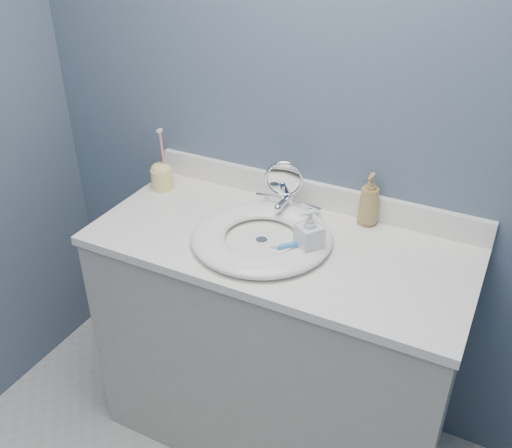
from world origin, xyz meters
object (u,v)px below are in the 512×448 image
Objects in this scene: toothbrush_holder at (162,175)px; soap_bottle_amber at (369,199)px; makeup_mirror at (284,185)px; soap_bottle_clear at (309,234)px.

soap_bottle_amber is at bearing 7.60° from toothbrush_holder.
soap_bottle_clear is (0.18, -0.20, -0.03)m from makeup_mirror.
toothbrush_holder is (-0.47, -0.04, -0.05)m from makeup_mirror.
soap_bottle_amber is 1.16× the size of soap_bottle_clear.
makeup_mirror is 1.06× the size of soap_bottle_amber.
soap_bottle_clear is (-0.10, -0.26, -0.01)m from soap_bottle_amber.
makeup_mirror reaches higher than soap_bottle_clear.
toothbrush_holder is (-0.65, 0.16, -0.02)m from soap_bottle_clear.
makeup_mirror is at bearing -168.38° from soap_bottle_amber.
toothbrush_holder reaches higher than makeup_mirror.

